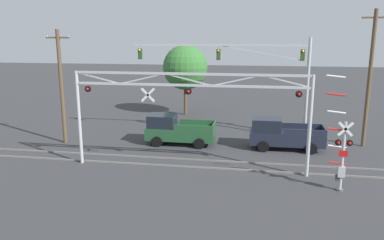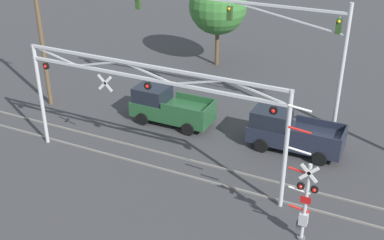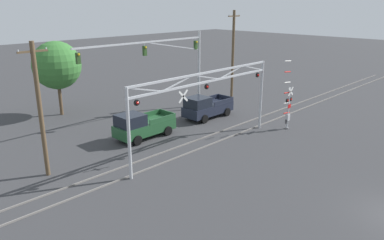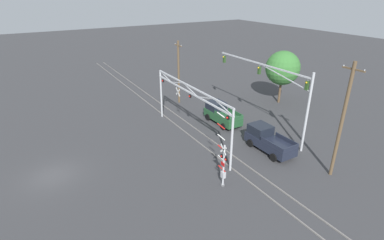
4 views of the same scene
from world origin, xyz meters
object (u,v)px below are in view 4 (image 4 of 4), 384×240
object	(u,v)px
crossing_gantry	(190,100)
crossing_signal_mast	(223,164)
traffic_signal_span	(281,87)
pickup_truck_following	(268,140)
pickup_truck_lead	(221,114)
background_tree_beyond_span	(283,68)
utility_pole_right	(342,121)
utility_pole_left	(179,72)

from	to	relation	value
crossing_gantry	crossing_signal_mast	distance (m)	8.94
traffic_signal_span	pickup_truck_following	distance (m)	5.52
pickup_truck_lead	crossing_signal_mast	bearing A→B (deg)	-35.12
background_tree_beyond_span	crossing_signal_mast	bearing A→B (deg)	-57.32
pickup_truck_following	traffic_signal_span	bearing A→B (deg)	120.59
crossing_gantry	traffic_signal_span	distance (m)	9.26
traffic_signal_span	utility_pole_right	size ratio (longest dim) A/B	1.41
utility_pole_right	utility_pole_left	bearing A→B (deg)	-172.75
crossing_gantry	utility_pole_right	world-z (taller)	utility_pole_right
crossing_signal_mast	utility_pole_left	world-z (taller)	utility_pole_left
crossing_gantry	traffic_signal_span	size ratio (longest dim) A/B	1.02
traffic_signal_span	utility_pole_left	xyz separation A→B (m)	(-14.65, -3.88, -1.20)
pickup_truck_lead	utility_pole_left	bearing A→B (deg)	-172.70
pickup_truck_following	background_tree_beyond_span	bearing A→B (deg)	129.98
crossing_signal_mast	utility_pole_right	bearing A→B (deg)	68.60
crossing_gantry	pickup_truck_following	size ratio (longest dim) A/B	2.71
pickup_truck_following	utility_pole_left	bearing A→B (deg)	-176.00
utility_pole_right	background_tree_beyond_span	world-z (taller)	utility_pole_right
utility_pole_left	crossing_gantry	bearing A→B (deg)	-22.30
pickup_truck_following	background_tree_beyond_span	distance (m)	14.73
pickup_truck_lead	utility_pole_left	world-z (taller)	utility_pole_left
traffic_signal_span	pickup_truck_lead	size ratio (longest dim) A/B	2.71
crossing_signal_mast	background_tree_beyond_span	bearing A→B (deg)	122.68
crossing_signal_mast	utility_pole_left	size ratio (longest dim) A/B	0.72
pickup_truck_following	utility_pole_right	xyz separation A→B (m)	(6.03, 1.70, 4.00)
background_tree_beyond_span	pickup_truck_lead	bearing A→B (deg)	-82.78
utility_pole_left	background_tree_beyond_span	bearing A→B (deg)	59.39
crossing_signal_mast	utility_pole_left	bearing A→B (deg)	161.91
pickup_truck_following	utility_pole_left	distance (m)	16.64
pickup_truck_lead	pickup_truck_following	bearing A→B (deg)	0.34
crossing_gantry	utility_pole_left	xyz separation A→B (m)	(-10.38, 4.26, -0.01)
crossing_signal_mast	pickup_truck_following	world-z (taller)	crossing_signal_mast
utility_pole_left	crossing_signal_mast	bearing A→B (deg)	-18.09
traffic_signal_span	pickup_truck_following	bearing A→B (deg)	-59.41
utility_pole_left	background_tree_beyond_span	distance (m)	14.00
utility_pole_left	background_tree_beyond_span	world-z (taller)	utility_pole_left
pickup_truck_following	background_tree_beyond_span	xyz separation A→B (m)	(-9.14, 10.90, 3.82)
traffic_signal_span	background_tree_beyond_span	bearing A→B (deg)	132.66
crossing_gantry	background_tree_beyond_span	size ratio (longest dim) A/B	1.98
crossing_gantry	pickup_truck_following	xyz separation A→B (m)	(5.89, 5.40, -3.33)
crossing_signal_mast	utility_pole_right	world-z (taller)	utility_pole_right
utility_pole_right	pickup_truck_lead	bearing A→B (deg)	-172.79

